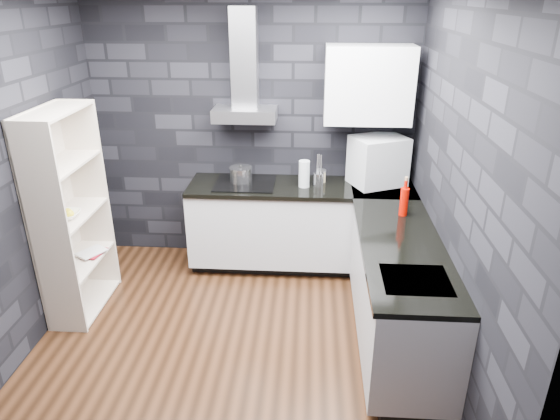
# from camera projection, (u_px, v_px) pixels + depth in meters

# --- Properties ---
(ground) EXTENTS (3.20, 3.20, 0.00)m
(ground) POSITION_uv_depth(u_px,v_px,m) (234.00, 343.00, 4.07)
(ground) COLOR #3C2112
(wall_back) EXTENTS (3.20, 0.05, 2.70)m
(wall_back) POSITION_uv_depth(u_px,v_px,m) (253.00, 131.00, 5.02)
(wall_back) COLOR black
(wall_back) RESTS_ON ground
(wall_front) EXTENTS (3.20, 0.05, 2.70)m
(wall_front) POSITION_uv_depth(u_px,v_px,m) (162.00, 331.00, 2.05)
(wall_front) COLOR black
(wall_front) RESTS_ON ground
(wall_left) EXTENTS (0.05, 3.20, 2.70)m
(wall_left) POSITION_uv_depth(u_px,v_px,m) (6.00, 184.00, 3.63)
(wall_left) COLOR black
(wall_left) RESTS_ON ground
(wall_right) EXTENTS (0.05, 3.20, 2.70)m
(wall_right) POSITION_uv_depth(u_px,v_px,m) (460.00, 194.00, 3.43)
(wall_right) COLOR black
(wall_right) RESTS_ON ground
(toekick_back) EXTENTS (2.18, 0.50, 0.10)m
(toekick_back) POSITION_uv_depth(u_px,v_px,m) (300.00, 259.00, 5.25)
(toekick_back) COLOR black
(toekick_back) RESTS_ON ground
(toekick_right) EXTENTS (0.50, 1.78, 0.10)m
(toekick_right) POSITION_uv_depth(u_px,v_px,m) (398.00, 337.00, 4.06)
(toekick_right) COLOR black
(toekick_right) RESTS_ON ground
(counter_back_cab) EXTENTS (2.20, 0.60, 0.76)m
(counter_back_cab) POSITION_uv_depth(u_px,v_px,m) (300.00, 224.00, 5.04)
(counter_back_cab) COLOR silver
(counter_back_cab) RESTS_ON ground
(counter_right_cab) EXTENTS (0.60, 1.80, 0.76)m
(counter_right_cab) POSITION_uv_depth(u_px,v_px,m) (398.00, 292.00, 3.89)
(counter_right_cab) COLOR silver
(counter_right_cab) RESTS_ON ground
(counter_back_top) EXTENTS (2.20, 0.62, 0.04)m
(counter_back_top) POSITION_uv_depth(u_px,v_px,m) (301.00, 187.00, 4.87)
(counter_back_top) COLOR black
(counter_back_top) RESTS_ON counter_back_cab
(counter_right_top) EXTENTS (0.62, 1.80, 0.04)m
(counter_right_top) POSITION_uv_depth(u_px,v_px,m) (402.00, 247.00, 3.73)
(counter_right_top) COLOR black
(counter_right_top) RESTS_ON counter_right_cab
(counter_corner_top) EXTENTS (0.62, 0.62, 0.04)m
(counter_corner_top) POSITION_uv_depth(u_px,v_px,m) (383.00, 189.00, 4.83)
(counter_corner_top) COLOR black
(counter_corner_top) RESTS_ON counter_right_cab
(hood_body) EXTENTS (0.60, 0.34, 0.12)m
(hood_body) POSITION_uv_depth(u_px,v_px,m) (245.00, 114.00, 4.76)
(hood_body) COLOR #A4A4A9
(hood_body) RESTS_ON wall_back
(hood_chimney) EXTENTS (0.24, 0.20, 0.90)m
(hood_chimney) POSITION_uv_depth(u_px,v_px,m) (244.00, 58.00, 4.62)
(hood_chimney) COLOR #A4A4A9
(hood_chimney) RESTS_ON hood_body
(upper_cabinet) EXTENTS (0.80, 0.35, 0.70)m
(upper_cabinet) POSITION_uv_depth(u_px,v_px,m) (368.00, 85.00, 4.57)
(upper_cabinet) COLOR silver
(upper_cabinet) RESTS_ON wall_back
(cooktop) EXTENTS (0.58, 0.50, 0.01)m
(cooktop) POSITION_uv_depth(u_px,v_px,m) (245.00, 183.00, 4.90)
(cooktop) COLOR black
(cooktop) RESTS_ON counter_back_top
(sink_rim) EXTENTS (0.44, 0.40, 0.01)m
(sink_rim) POSITION_uv_depth(u_px,v_px,m) (416.00, 280.00, 3.27)
(sink_rim) COLOR #A4A4A9
(sink_rim) RESTS_ON counter_right_top
(pot) EXTENTS (0.23, 0.23, 0.13)m
(pot) POSITION_uv_depth(u_px,v_px,m) (241.00, 175.00, 4.92)
(pot) COLOR silver
(pot) RESTS_ON cooktop
(glass_vase) EXTENTS (0.13, 0.13, 0.26)m
(glass_vase) POSITION_uv_depth(u_px,v_px,m) (304.00, 174.00, 4.79)
(glass_vase) COLOR silver
(glass_vase) RESTS_ON counter_back_top
(storage_jar) EXTENTS (0.11, 0.11, 0.11)m
(storage_jar) POSITION_uv_depth(u_px,v_px,m) (321.00, 177.00, 4.93)
(storage_jar) COLOR #C7B689
(storage_jar) RESTS_ON counter_back_top
(utensil_crock) EXTENTS (0.11, 0.11, 0.13)m
(utensil_crock) POSITION_uv_depth(u_px,v_px,m) (318.00, 180.00, 4.83)
(utensil_crock) COLOR silver
(utensil_crock) RESTS_ON counter_back_top
(appliance_garage) EXTENTS (0.60, 0.55, 0.49)m
(appliance_garage) POSITION_uv_depth(u_px,v_px,m) (378.00, 162.00, 4.82)
(appliance_garage) COLOR silver
(appliance_garage) RESTS_ON counter_back_top
(red_bottle) EXTENTS (0.08, 0.08, 0.24)m
(red_bottle) POSITION_uv_depth(u_px,v_px,m) (404.00, 202.00, 4.17)
(red_bottle) COLOR #B20A00
(red_bottle) RESTS_ON counter_right_top
(bookshelf) EXTENTS (0.40, 0.83, 1.80)m
(bookshelf) POSITION_uv_depth(u_px,v_px,m) (71.00, 215.00, 4.21)
(bookshelf) COLOR beige
(bookshelf) RESTS_ON ground
(fruit_bowl) EXTENTS (0.23, 0.23, 0.05)m
(fruit_bowl) POSITION_uv_depth(u_px,v_px,m) (66.00, 215.00, 4.12)
(fruit_bowl) COLOR white
(fruit_bowl) RESTS_ON bookshelf
(book_red) EXTENTS (0.17, 0.06, 0.22)m
(book_red) POSITION_uv_depth(u_px,v_px,m) (84.00, 242.00, 4.48)
(book_red) COLOR maroon
(book_red) RESTS_ON bookshelf
(book_second) EXTENTS (0.16, 0.11, 0.24)m
(book_second) POSITION_uv_depth(u_px,v_px,m) (84.00, 239.00, 4.48)
(book_second) COLOR #B2B2B2
(book_second) RESTS_ON bookshelf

